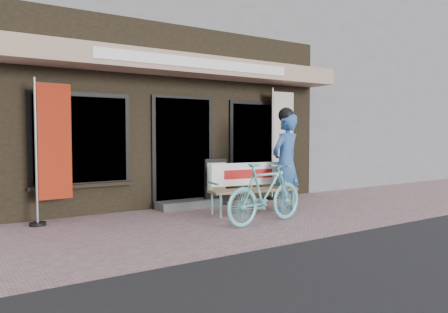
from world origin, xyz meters
TOP-DOWN VIEW (x-y plane):
  - ground at (0.00, 0.00)m, footprint 70.00×70.00m
  - storefront at (0.00, 4.96)m, footprint 7.00×6.77m
  - neighbor_right_near at (8.50, 5.50)m, footprint 10.00×7.00m
  - bench at (0.74, 0.69)m, footprint 1.73×0.67m
  - person at (1.37, 0.45)m, footprint 0.76×0.59m
  - bicycle at (0.30, -0.27)m, footprint 1.69×0.67m
  - nobori_red at (-2.58, 1.59)m, footprint 0.69×0.27m
  - nobori_cream at (2.32, 1.68)m, footprint 0.72×0.28m
  - menu_stand at (0.57, 1.65)m, footprint 0.48×0.16m

SIDE VIEW (x-z plane):
  - ground at x=0.00m, z-range 0.00..0.00m
  - menu_stand at x=0.57m, z-range 0.01..0.96m
  - bicycle at x=0.30m, z-range 0.00..0.99m
  - bench at x=0.74m, z-range 0.08..0.99m
  - person at x=1.37m, z-range -0.02..1.93m
  - nobori_red at x=-2.58m, z-range 0.04..2.37m
  - nobori_cream at x=2.32m, z-range 0.04..2.50m
  - neighbor_right_near at x=8.50m, z-range 0.00..5.60m
  - storefront at x=0.00m, z-range -0.01..5.99m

